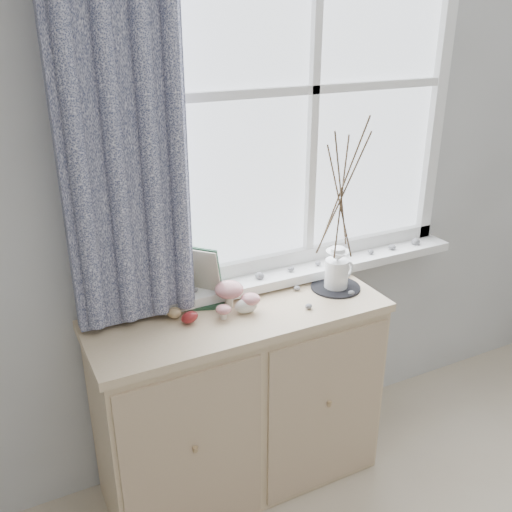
# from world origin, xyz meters

# --- Properties ---
(sideboard) EXTENTS (1.20, 0.45, 0.85)m
(sideboard) POSITION_xyz_m (-0.15, 1.75, 0.43)
(sideboard) COLOR beige
(sideboard) RESTS_ON ground
(botanical_book) EXTENTS (0.38, 0.25, 0.25)m
(botanical_book) POSITION_xyz_m (-0.32, 1.87, 0.98)
(botanical_book) COLOR #1F412A
(botanical_book) RESTS_ON sideboard
(toadstool_cluster) EXTENTS (0.19, 0.17, 0.11)m
(toadstool_cluster) POSITION_xyz_m (-0.16, 1.79, 0.91)
(toadstool_cluster) COLOR white
(toadstool_cluster) RESTS_ON sideboard
(wooden_eggs) EXTENTS (0.13, 0.17, 0.07)m
(wooden_eggs) POSITION_xyz_m (-0.39, 1.82, 0.88)
(wooden_eggs) COLOR tan
(wooden_eggs) RESTS_ON sideboard
(songbird_figurine) EXTENTS (0.13, 0.06, 0.07)m
(songbird_figurine) POSITION_xyz_m (-0.13, 1.74, 0.88)
(songbird_figurine) COLOR white
(songbird_figurine) RESTS_ON sideboard
(crocheted_doily) EXTENTS (0.21, 0.21, 0.01)m
(crocheted_doily) POSITION_xyz_m (0.31, 1.76, 0.85)
(crocheted_doily) COLOR black
(crocheted_doily) RESTS_ON sideboard
(twig_pitcher) EXTENTS (0.33, 0.33, 0.75)m
(twig_pitcher) POSITION_xyz_m (0.31, 1.76, 1.28)
(twig_pitcher) COLOR white
(twig_pitcher) RESTS_ON crocheted_doily
(sideboard_pebbles) EXTENTS (0.33, 0.23, 0.02)m
(sideboard_pebbles) POSITION_xyz_m (0.15, 1.75, 0.86)
(sideboard_pebbles) COLOR gray
(sideboard_pebbles) RESTS_ON sideboard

